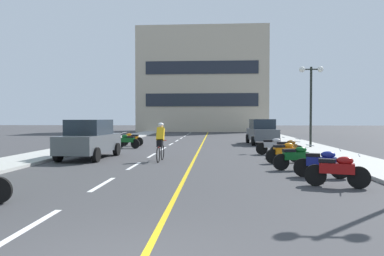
{
  "coord_description": "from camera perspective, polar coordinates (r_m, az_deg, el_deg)",
  "views": [
    {
      "loc": [
        1.21,
        -4.08,
        1.89
      ],
      "look_at": [
        -0.27,
        18.83,
        1.26
      ],
      "focal_mm": 33.81,
      "sensor_mm": 36.0,
      "label": 1
    }
  ],
  "objects": [
    {
      "name": "ground_plane",
      "position": [
        25.18,
        0.93,
        -2.74
      ],
      "size": [
        140.0,
        140.0,
        0.0
      ],
      "primitive_type": "plane",
      "color": "#38383A"
    },
    {
      "name": "curb_left",
      "position": [
        29.37,
        -12.96,
        -2.05
      ],
      "size": [
        2.4,
        72.0,
        0.12
      ],
      "primitive_type": "cube",
      "color": "#A8A8A3",
      "rests_on": "ground"
    },
    {
      "name": "curb_right",
      "position": [
        28.77,
        15.71,
        -2.14
      ],
      "size": [
        2.4,
        72.0,
        0.12
      ],
      "primitive_type": "cube",
      "color": "#A8A8A3",
      "rests_on": "ground"
    },
    {
      "name": "lane_dash_0",
      "position": [
        7.13,
        -24.0,
        -13.92
      ],
      "size": [
        0.14,
        2.2,
        0.01
      ],
      "primitive_type": "cube",
      "color": "silver",
      "rests_on": "ground"
    },
    {
      "name": "lane_dash_1",
      "position": [
        10.74,
        -13.92,
        -8.6
      ],
      "size": [
        0.14,
        2.2,
        0.01
      ],
      "primitive_type": "cube",
      "color": "silver",
      "rests_on": "ground"
    },
    {
      "name": "lane_dash_2",
      "position": [
        14.56,
        -9.13,
        -5.9
      ],
      "size": [
        0.14,
        2.2,
        0.01
      ],
      "primitive_type": "cube",
      "color": "silver",
      "rests_on": "ground"
    },
    {
      "name": "lane_dash_3",
      "position": [
        18.46,
        -6.36,
        -4.32
      ],
      "size": [
        0.14,
        2.2,
        0.01
      ],
      "primitive_type": "cube",
      "color": "silver",
      "rests_on": "ground"
    },
    {
      "name": "lane_dash_4",
      "position": [
        22.39,
        -4.57,
        -3.28
      ],
      "size": [
        0.14,
        2.2,
        0.01
      ],
      "primitive_type": "cube",
      "color": "silver",
      "rests_on": "ground"
    },
    {
      "name": "lane_dash_5",
      "position": [
        26.34,
        -3.32,
        -2.55
      ],
      "size": [
        0.14,
        2.2,
        0.01
      ],
      "primitive_type": "cube",
      "color": "silver",
      "rests_on": "ground"
    },
    {
      "name": "lane_dash_6",
      "position": [
        30.31,
        -2.4,
        -2.01
      ],
      "size": [
        0.14,
        2.2,
        0.01
      ],
      "primitive_type": "cube",
      "color": "silver",
      "rests_on": "ground"
    },
    {
      "name": "lane_dash_7",
      "position": [
        34.28,
        -1.69,
        -1.59
      ],
      "size": [
        0.14,
        2.2,
        0.01
      ],
      "primitive_type": "cube",
      "color": "silver",
      "rests_on": "ground"
    },
    {
      "name": "lane_dash_8",
      "position": [
        38.26,
        -1.12,
        -1.27
      ],
      "size": [
        0.14,
        2.2,
        0.01
      ],
      "primitive_type": "cube",
      "color": "silver",
      "rests_on": "ground"
    },
    {
      "name": "lane_dash_9",
      "position": [
        42.24,
        -0.67,
        -1.0
      ],
      "size": [
        0.14,
        2.2,
        0.01
      ],
      "primitive_type": "cube",
      "color": "silver",
      "rests_on": "ground"
    },
    {
      "name": "lane_dash_10",
      "position": [
        46.23,
        -0.29,
        -0.78
      ],
      "size": [
        0.14,
        2.2,
        0.01
      ],
      "primitive_type": "cube",
      "color": "silver",
      "rests_on": "ground"
    },
    {
      "name": "lane_dash_11",
      "position": [
        50.22,
        0.03,
        -0.59
      ],
      "size": [
        0.14,
        2.2,
        0.01
      ],
      "primitive_type": "cube",
      "color": "silver",
      "rests_on": "ground"
    },
    {
      "name": "centre_line_yellow",
      "position": [
        28.16,
        1.73,
        -2.28
      ],
      "size": [
        0.12,
        66.0,
        0.01
      ],
      "primitive_type": "cube",
      "color": "gold",
      "rests_on": "ground"
    },
    {
      "name": "office_building",
      "position": [
        52.84,
        1.66,
        7.44
      ],
      "size": [
        18.21,
        7.02,
        14.61
      ],
      "color": "#BCAD93",
      "rests_on": "ground"
    },
    {
      "name": "street_lamp_mid",
      "position": [
        23.42,
        18.26,
        6.05
      ],
      "size": [
        1.46,
        0.36,
        4.94
      ],
      "color": "black",
      "rests_on": "curb_right"
    },
    {
      "name": "parked_car_near",
      "position": [
        17.59,
        -15.86,
        -1.67
      ],
      "size": [
        2.07,
        4.27,
        1.82
      ],
      "color": "black",
      "rests_on": "ground"
    },
    {
      "name": "parked_car_mid",
      "position": [
        26.73,
        10.99,
        -0.56
      ],
      "size": [
        2.09,
        4.28,
        1.82
      ],
      "color": "black",
      "rests_on": "ground"
    },
    {
      "name": "motorcycle_1",
      "position": [
        10.68,
        21.94,
        -6.18
      ],
      "size": [
        1.65,
        0.77,
        0.92
      ],
      "color": "black",
      "rests_on": "ground"
    },
    {
      "name": "motorcycle_2",
      "position": [
        12.17,
        19.77,
        -5.22
      ],
      "size": [
        1.66,
        0.73,
        0.92
      ],
      "color": "black",
      "rests_on": "ground"
    },
    {
      "name": "motorcycle_3",
      "position": [
        13.71,
        16.07,
        -4.43
      ],
      "size": [
        1.69,
        0.63,
        0.92
      ],
      "color": "black",
      "rests_on": "ground"
    },
    {
      "name": "motorcycle_4",
      "position": [
        15.71,
        14.4,
        -3.66
      ],
      "size": [
        1.64,
        0.8,
        0.92
      ],
      "color": "black",
      "rests_on": "ground"
    },
    {
      "name": "motorcycle_5",
      "position": [
        17.74,
        14.81,
        -3.07
      ],
      "size": [
        1.68,
        0.64,
        0.92
      ],
      "color": "black",
      "rests_on": "ground"
    },
    {
      "name": "motorcycle_6",
      "position": [
        19.1,
        12.62,
        -2.73
      ],
      "size": [
        1.7,
        0.6,
        0.92
      ],
      "color": "black",
      "rests_on": "ground"
    },
    {
      "name": "motorcycle_7",
      "position": [
        23.07,
        -10.16,
        -1.99
      ],
      "size": [
        1.66,
        0.73,
        0.92
      ],
      "color": "black",
      "rests_on": "ground"
    },
    {
      "name": "motorcycle_8",
      "position": [
        25.02,
        -9.52,
        -1.71
      ],
      "size": [
        1.68,
        0.67,
        0.92
      ],
      "color": "black",
      "rests_on": "ground"
    },
    {
      "name": "cyclist_rider",
      "position": [
        15.93,
        -5.01,
        -2.05
      ],
      "size": [
        0.42,
        1.77,
        1.71
      ],
      "color": "black",
      "rests_on": "ground"
    }
  ]
}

